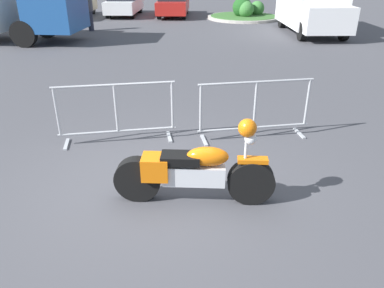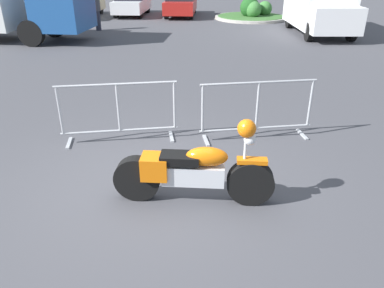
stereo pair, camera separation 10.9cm
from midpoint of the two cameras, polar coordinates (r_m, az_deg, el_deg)
ground_plane at (r=5.44m, az=-5.56°, el=-6.42°), size 120.00×120.00×0.00m
motorcycle at (r=4.88m, az=0.84°, el=-4.12°), size 2.12×0.44×1.20m
crowd_barrier_near at (r=6.63m, az=-10.67°, el=4.81°), size 2.05×0.63×1.07m
crowd_barrier_far at (r=6.72m, az=10.36°, el=5.13°), size 2.05×0.63×1.07m
delivery_van at (r=18.05m, az=19.02°, el=19.58°), size 2.16×5.07×2.31m
parked_car_yellow at (r=24.20m, az=-23.34°, el=18.97°), size 2.04×4.16×1.36m
parked_car_tan at (r=23.37m, az=-16.48°, el=19.80°), size 2.08×4.25×1.39m
parked_car_white at (r=23.44m, az=-9.00°, el=20.45°), size 2.01×4.10×1.34m
parked_car_red at (r=22.85m, az=-1.58°, el=20.62°), size 2.04×4.16×1.36m
pedestrian at (r=18.46m, az=-14.14°, el=19.28°), size 0.40×0.40×1.69m
planter_island at (r=22.07m, az=9.34°, el=19.11°), size 3.96×3.96×1.12m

